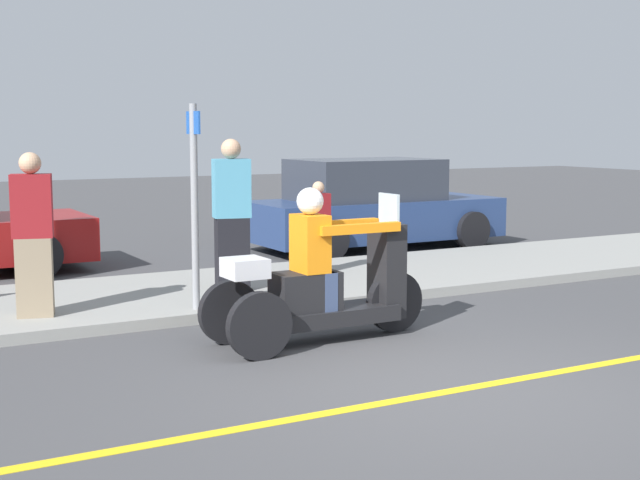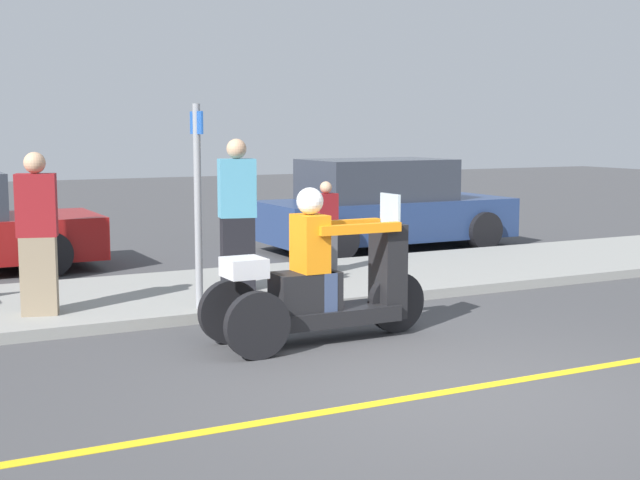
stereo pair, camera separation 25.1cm
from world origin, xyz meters
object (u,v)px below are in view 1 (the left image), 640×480
Objects in this scene: spectator_far_back at (33,238)px; parked_car_lot_left at (372,207)px; street_sign at (195,198)px; spectator_with_child at (232,218)px; motorcycle_trike at (321,287)px; spectator_by_tree at (318,229)px.

parked_car_lot_left is (6.32, 3.46, -0.22)m from spectator_far_back.
spectator_with_child is at bearing 46.74° from street_sign.
motorcycle_trike is 6.76m from parked_car_lot_left.
motorcycle_trike is 3.41m from spectator_by_tree.
spectator_by_tree is (1.63, 2.99, 0.18)m from motorcycle_trike.
parked_car_lot_left is (4.02, 5.42, 0.18)m from motorcycle_trike.
parked_car_lot_left is (3.93, 3.08, -0.28)m from spectator_with_child.
parked_car_lot_left is at bearing 28.70° from spectator_far_back.
motorcycle_trike is at bearing -92.15° from spectator_with_child.
motorcycle_trike reaches higher than spectator_by_tree.
spectator_with_child is at bearing 87.85° from motorcycle_trike.
spectator_far_back is 1.38× the size of spectator_by_tree.
spectator_with_child is at bearing 8.98° from spectator_far_back.
spectator_with_child is 1.07× the size of spectator_far_back.
motorcycle_trike is 1.86× the size of spectator_by_tree.
spectator_with_child reaches higher than motorcycle_trike.
spectator_far_back is 1.70m from street_sign.
street_sign is at bearing -16.20° from spectator_far_back.
spectator_by_tree is at bearing 61.42° from motorcycle_trike.
street_sign reaches higher than parked_car_lot_left.
street_sign is at bearing -147.47° from spectator_by_tree.
street_sign is (-0.79, -0.84, 0.32)m from spectator_with_child.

